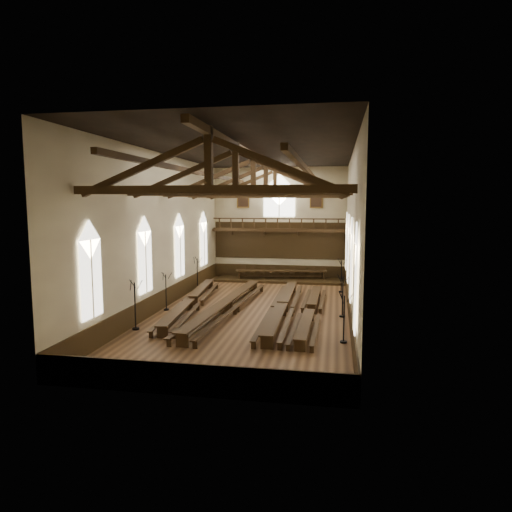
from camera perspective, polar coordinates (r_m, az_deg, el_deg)
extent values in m
plane|color=brown|center=(29.21, -0.32, -6.90)|extent=(26.00, 26.00, 0.00)
plane|color=beige|center=(41.29, 2.92, 4.11)|extent=(12.00, 0.00, 12.00)
plane|color=beige|center=(15.88, -8.75, -0.19)|extent=(12.00, 0.00, 12.00)
plane|color=beige|center=(30.11, -11.65, 3.00)|extent=(0.00, 26.00, 26.00)
plane|color=beige|center=(28.01, 11.86, 2.73)|extent=(0.00, 26.00, 26.00)
plane|color=black|center=(28.56, -0.33, 12.99)|extent=(26.00, 26.00, 0.00)
cube|color=#34240F|center=(41.68, 2.88, -1.94)|extent=(11.90, 0.08, 1.20)
cube|color=#34240F|center=(17.02, -8.43, -15.04)|extent=(11.90, 0.08, 1.20)
cube|color=#34240F|center=(30.69, -11.38, -5.22)|extent=(0.08, 25.90, 1.20)
cube|color=#34240F|center=(28.64, 11.56, -6.09)|extent=(0.08, 25.90, 1.20)
cube|color=white|center=(22.16, -19.89, -2.73)|extent=(0.05, 1.80, 3.60)
cube|color=white|center=(21.95, -20.08, 1.91)|extent=(0.05, 1.80, 1.80)
cylinder|color=beige|center=(22.14, -19.80, -2.74)|extent=(0.08, 0.08, 3.60)
cube|color=white|center=(27.47, -13.67, -0.75)|extent=(0.05, 1.80, 3.60)
cube|color=white|center=(27.29, -13.78, 3.00)|extent=(0.05, 1.80, 1.80)
cylinder|color=beige|center=(27.45, -13.60, -0.76)|extent=(0.08, 0.08, 3.60)
cube|color=white|center=(33.01, -9.50, 0.58)|extent=(0.05, 1.80, 3.60)
cube|color=white|center=(32.86, -9.57, 3.70)|extent=(0.05, 1.80, 1.80)
cylinder|color=beige|center=(32.99, -9.44, 0.58)|extent=(0.08, 0.08, 3.60)
cube|color=white|center=(38.69, -6.55, 1.53)|extent=(0.05, 1.80, 3.60)
cube|color=white|center=(38.56, -6.58, 4.19)|extent=(0.05, 1.80, 1.80)
cylinder|color=beige|center=(38.67, -6.49, 1.52)|extent=(0.08, 0.08, 3.60)
cube|color=white|center=(19.27, 12.28, -3.86)|extent=(0.05, 1.80, 3.60)
cube|color=white|center=(19.02, 12.41, 1.47)|extent=(0.05, 1.80, 1.80)
cylinder|color=beige|center=(19.26, 12.16, -3.86)|extent=(0.08, 0.08, 3.60)
cube|color=white|center=(25.19, 11.75, -1.37)|extent=(0.05, 1.80, 3.60)
cube|color=white|center=(25.00, 11.85, 2.72)|extent=(0.05, 1.80, 1.80)
cylinder|color=beige|center=(25.18, 11.66, -1.37)|extent=(0.08, 0.08, 3.60)
cube|color=white|center=(31.14, 11.43, 0.17)|extent=(0.05, 1.80, 3.60)
cube|color=white|center=(30.98, 11.51, 3.48)|extent=(0.05, 1.80, 1.80)
cylinder|color=beige|center=(31.13, 11.36, 0.17)|extent=(0.08, 0.08, 3.60)
cube|color=white|center=(37.10, 11.21, 1.22)|extent=(0.05, 1.80, 3.60)
cube|color=white|center=(36.98, 11.28, 4.00)|extent=(0.05, 1.80, 1.80)
cylinder|color=beige|center=(37.10, 11.15, 1.22)|extent=(0.08, 0.08, 3.60)
cube|color=white|center=(41.14, 2.92, 6.61)|extent=(2.80, 0.05, 2.40)
cube|color=white|center=(41.16, 2.93, 8.28)|extent=(2.80, 0.05, 2.80)
cylinder|color=beige|center=(41.10, 2.91, 6.61)|extent=(0.10, 0.10, 2.40)
cube|color=#342210|center=(40.67, 2.80, 3.23)|extent=(11.80, 1.20, 0.20)
cube|color=#34240F|center=(41.33, 2.90, 1.96)|extent=(11.80, 0.10, 3.30)
cube|color=#342210|center=(40.09, 2.71, 4.68)|extent=(11.60, 0.12, 0.10)
cube|color=#342210|center=(40.13, 2.70, 3.40)|extent=(11.60, 0.12, 0.10)
cube|color=#342210|center=(41.88, -3.26, 2.98)|extent=(0.35, 0.40, 0.50)
cube|color=#342210|center=(41.30, 0.80, 2.94)|extent=(0.35, 0.40, 0.50)
cube|color=#342210|center=(40.93, 4.95, 2.88)|extent=(0.35, 0.40, 0.50)
cube|color=#342210|center=(40.77, 9.16, 2.81)|extent=(0.35, 0.40, 0.50)
cube|color=brown|center=(41.69, -1.62, 7.03)|extent=(1.15, 0.06, 1.45)
cube|color=black|center=(41.65, -1.63, 7.03)|extent=(0.95, 0.04, 1.25)
cube|color=brown|center=(40.88, 7.55, 6.98)|extent=(1.15, 0.06, 1.45)
cube|color=black|center=(40.84, 7.55, 6.98)|extent=(0.95, 0.04, 1.25)
cube|color=#342210|center=(18.64, -5.90, 8.26)|extent=(11.70, 0.35, 0.35)
cube|color=#342210|center=(18.72, -5.95, 12.24)|extent=(0.30, 0.30, 2.40)
cube|color=#342210|center=(19.67, -14.17, 10.64)|extent=(5.44, 0.26, 2.40)
cube|color=#342210|center=(18.12, 3.03, 11.18)|extent=(5.44, 0.26, 2.40)
cube|color=#342210|center=(23.49, -2.53, 7.97)|extent=(11.70, 0.35, 0.35)
cube|color=#342210|center=(23.55, -2.55, 11.14)|extent=(0.30, 0.30, 2.40)
cube|color=#342210|center=(24.31, -9.29, 9.97)|extent=(5.44, 0.26, 2.40)
cube|color=#342210|center=(23.08, 4.57, 10.22)|extent=(5.44, 0.26, 2.40)
cube|color=#342210|center=(28.39, -0.33, 7.77)|extent=(11.70, 0.35, 0.35)
cube|color=#342210|center=(28.44, -0.33, 10.39)|extent=(0.30, 0.30, 2.40)
cube|color=#342210|center=(29.08, -6.00, 9.48)|extent=(5.44, 0.26, 2.40)
cube|color=#342210|center=(28.05, 5.55, 9.59)|extent=(5.44, 0.26, 2.40)
cube|color=#342210|center=(33.32, 1.23, 7.62)|extent=(11.70, 0.35, 0.35)
cube|color=#342210|center=(33.37, 1.23, 9.85)|extent=(0.30, 0.30, 2.40)
cube|color=#342210|center=(33.91, -3.65, 9.11)|extent=(5.44, 0.26, 2.40)
cube|color=#342210|center=(33.03, 6.24, 9.15)|extent=(5.44, 0.26, 2.40)
cube|color=#342210|center=(38.27, 2.38, 7.50)|extent=(11.70, 0.35, 0.35)
cube|color=#342210|center=(38.31, 2.39, 9.45)|extent=(0.30, 0.30, 2.40)
cube|color=#342210|center=(38.78, -1.88, 8.83)|extent=(5.44, 0.26, 2.40)
cube|color=#342210|center=(38.02, 6.74, 8.82)|extent=(5.44, 0.26, 2.40)
cube|color=#342210|center=(29.23, -6.93, 10.24)|extent=(0.25, 25.70, 0.25)
cube|color=#342210|center=(28.04, 6.56, 10.40)|extent=(0.25, 25.70, 0.25)
cube|color=#342210|center=(28.52, -0.33, 12.39)|extent=(0.30, 25.70, 0.30)
cube|color=#342210|center=(26.83, -10.65, -6.78)|extent=(1.31, 6.65, 0.08)
cube|color=#342210|center=(24.25, -13.14, -9.18)|extent=(0.57, 0.13, 0.63)
cube|color=#342210|center=(29.64, -8.60, -6.15)|extent=(0.57, 0.13, 0.63)
cube|color=#342210|center=(26.93, -10.63, -7.68)|extent=(0.65, 5.84, 0.08)
cube|color=#342210|center=(27.05, -11.85, -7.30)|extent=(0.91, 6.62, 0.06)
cube|color=#342210|center=(24.42, -14.50, -9.42)|extent=(0.22, 0.09, 0.37)
cube|color=#342210|center=(29.85, -9.67, -6.34)|extent=(0.22, 0.09, 0.37)
cube|color=#342210|center=(26.75, -9.41, -7.40)|extent=(0.91, 6.62, 0.06)
cube|color=#342210|center=(24.07, -11.82, -9.58)|extent=(0.22, 0.09, 0.37)
cube|color=#342210|center=(29.59, -7.45, -6.42)|extent=(0.22, 0.09, 0.37)
cube|color=#342210|center=(33.69, -6.21, -3.93)|extent=(1.31, 6.65, 0.08)
cube|color=#342210|center=(30.97, -7.75, -5.57)|extent=(0.57, 0.13, 0.63)
cube|color=#342210|center=(36.58, -4.90, -3.63)|extent=(0.57, 0.13, 0.63)
cube|color=#342210|center=(33.78, -6.20, -4.66)|extent=(0.65, 5.84, 0.08)
cube|color=#342210|center=(33.86, -7.19, -4.37)|extent=(0.91, 6.62, 0.06)
cube|color=#342210|center=(31.09, -8.83, -5.80)|extent=(0.22, 0.09, 0.37)
cube|color=#342210|center=(36.75, -5.79, -3.80)|extent=(0.22, 0.09, 0.37)
cube|color=#342210|center=(33.64, -5.22, -4.41)|extent=(0.91, 6.62, 0.06)
cube|color=#342210|center=(30.84, -6.70, -5.86)|extent=(0.22, 0.09, 0.37)
cube|color=#342210|center=(36.56, -3.97, -3.84)|extent=(0.22, 0.09, 0.37)
cube|color=#342210|center=(25.19, -5.73, -7.40)|extent=(1.20, 7.47, 0.09)
cube|color=#342210|center=(22.21, -8.09, -10.44)|extent=(0.64, 0.12, 0.71)
cube|color=#342210|center=(28.43, -3.89, -6.56)|extent=(0.64, 0.12, 0.71)
cube|color=#342210|center=(25.31, -5.72, -8.47)|extent=(0.49, 6.58, 0.09)
cube|color=#342210|center=(25.49, -7.14, -7.96)|extent=(0.75, 7.44, 0.06)
cube|color=#342210|center=(22.45, -9.72, -10.68)|extent=(0.24, 0.09, 0.41)
cube|color=#342210|center=(28.71, -5.12, -6.75)|extent=(0.24, 0.09, 0.41)
cube|color=#342210|center=(25.06, -4.29, -8.18)|extent=(0.75, 7.44, 0.06)
cube|color=#342210|center=(21.99, -6.50, -11.01)|extent=(0.24, 0.09, 0.41)
cube|color=#342210|center=(28.33, -2.58, -6.91)|extent=(0.24, 0.09, 0.41)
cube|color=#342210|center=(32.20, -2.16, -4.25)|extent=(1.20, 7.47, 0.09)
cube|color=#342210|center=(29.09, -3.55, -6.25)|extent=(0.64, 0.12, 0.71)
cube|color=#342210|center=(35.50, -1.02, -3.86)|extent=(0.64, 0.12, 0.71)
cube|color=#342210|center=(32.30, -2.15, -5.10)|extent=(0.49, 6.58, 0.09)
cube|color=#342210|center=(32.44, -3.28, -4.72)|extent=(0.75, 7.44, 0.06)
cube|color=#342210|center=(29.27, -4.81, -6.48)|extent=(0.24, 0.09, 0.41)
cube|color=#342210|center=(35.75, -2.03, -4.04)|extent=(0.24, 0.09, 0.41)
cube|color=#342210|center=(32.10, -1.02, -4.84)|extent=(0.75, 7.44, 0.06)
cube|color=#342210|center=(28.90, -2.32, -6.64)|extent=(0.24, 0.09, 0.41)
cube|color=#342210|center=(35.42, 0.03, -4.13)|extent=(0.24, 0.09, 0.41)
cube|color=#342210|center=(24.76, 2.29, -7.71)|extent=(0.78, 7.05, 0.08)
cube|color=#342210|center=(21.85, 1.14, -10.72)|extent=(0.60, 0.09, 0.67)
cube|color=#342210|center=(27.90, 3.16, -6.85)|extent=(0.60, 0.09, 0.67)
cube|color=#342210|center=(24.88, 2.28, -8.74)|extent=(0.15, 6.24, 0.08)
cube|color=#342210|center=(24.92, 0.84, -8.31)|extent=(0.36, 7.05, 0.06)
cube|color=#342210|center=(21.94, -0.52, -11.03)|extent=(0.23, 0.07, 0.39)
cube|color=#342210|center=(28.06, 1.90, -7.07)|extent=(0.23, 0.07, 0.39)
cube|color=#342210|center=(24.77, 3.73, -8.41)|extent=(0.36, 7.05, 0.06)
cube|color=#342210|center=(21.77, 2.78, -11.19)|extent=(0.23, 0.07, 0.39)
cube|color=#342210|center=(27.93, 4.46, -7.15)|extent=(0.23, 0.07, 0.39)
cube|color=#342210|center=(31.93, 4.08, -4.43)|extent=(0.78, 7.05, 0.08)
cube|color=#342210|center=(28.93, 3.42, -6.36)|extent=(0.60, 0.09, 0.67)
cube|color=#342210|center=(35.10, 4.61, -4.04)|extent=(0.60, 0.09, 0.67)
cube|color=#342210|center=(32.02, 4.07, -5.24)|extent=(0.15, 6.24, 0.08)
cube|color=#342210|center=(32.05, 2.96, -4.91)|extent=(0.36, 7.05, 0.06)
cube|color=#342210|center=(28.98, 2.17, -6.62)|extent=(0.23, 0.07, 0.39)
cube|color=#342210|center=(35.23, 3.60, -4.22)|extent=(0.23, 0.07, 0.39)
cube|color=#342210|center=(31.94, 5.19, -4.97)|extent=(0.36, 7.05, 0.06)
cube|color=#342210|center=(28.86, 4.64, -6.70)|extent=(0.23, 0.07, 0.39)
cube|color=#342210|center=(35.13, 5.63, -4.27)|extent=(0.23, 0.07, 0.39)
cube|color=#342210|center=(24.16, 6.33, -8.33)|extent=(0.73, 6.20, 0.07)
cube|color=#342210|center=(21.59, 5.83, -11.09)|extent=(0.53, 0.08, 0.59)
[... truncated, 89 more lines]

